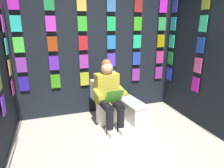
# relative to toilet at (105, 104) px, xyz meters

# --- Properties ---
(display_wall_back) EXTENTS (3.25, 0.14, 2.39)m
(display_wall_back) POSITION_rel_toilet_xyz_m (0.01, -0.52, 0.87)
(display_wall_back) COLOR black
(display_wall_back) RESTS_ON ground
(display_wall_left) EXTENTS (0.14, 2.03, 2.39)m
(display_wall_left) POSITION_rel_toilet_xyz_m (-1.62, 0.54, 0.87)
(display_wall_left) COLOR black
(display_wall_left) RESTS_ON ground
(toilet) EXTENTS (0.42, 0.57, 0.77)m
(toilet) POSITION_rel_toilet_xyz_m (0.00, 0.00, 0.00)
(toilet) COLOR white
(toilet) RESTS_ON ground
(person_reading) EXTENTS (0.55, 0.71, 1.19)m
(person_reading) POSITION_rel_toilet_xyz_m (-0.02, 0.23, 0.27)
(person_reading) COLOR gold
(person_reading) RESTS_ON ground
(comic_longbox_near) EXTENTS (0.39, 0.74, 0.36)m
(comic_longbox_near) POSITION_rel_toilet_xyz_m (-0.51, 0.10, -0.14)
(comic_longbox_near) COLOR white
(comic_longbox_near) RESTS_ON ground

